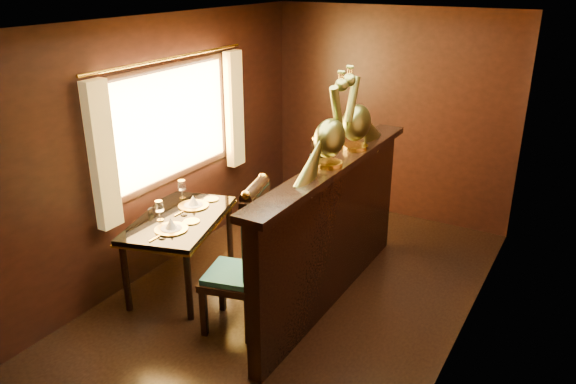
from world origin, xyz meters
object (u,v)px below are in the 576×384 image
at_px(chair_left, 247,255).
at_px(chair_right, 309,192).
at_px(dining_table, 179,223).
at_px(peacock_left, 330,121).
at_px(peacock_right, 357,107).

relative_size(chair_left, chair_right, 0.97).
height_order(dining_table, chair_left, chair_left).
bearing_deg(peacock_left, peacock_right, 90.00).
xyz_separation_m(chair_left, peacock_right, (0.42, 1.17, 1.04)).
height_order(chair_left, peacock_left, peacock_left).
bearing_deg(peacock_right, dining_table, -147.46).
bearing_deg(chair_left, dining_table, 149.55).
height_order(chair_left, chair_right, chair_right).
bearing_deg(chair_right, chair_left, -102.19).
relative_size(dining_table, chair_right, 0.98).
bearing_deg(dining_table, peacock_right, 16.16).
bearing_deg(peacock_right, peacock_left, -90.00).
bearing_deg(dining_table, chair_left, -32.90).
height_order(chair_left, peacock_right, peacock_right).
bearing_deg(chair_left, chair_right, 83.38).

